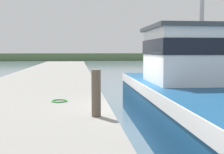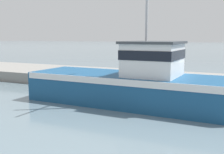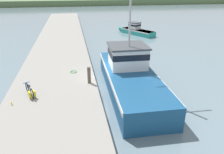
% 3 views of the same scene
% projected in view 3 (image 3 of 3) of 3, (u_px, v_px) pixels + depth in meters
% --- Properties ---
extents(ground_plane, '(320.00, 320.00, 0.00)m').
position_uv_depth(ground_plane, '(109.00, 84.00, 17.84)').
color(ground_plane, slate).
extents(dock_pier, '(6.14, 80.00, 0.79)m').
position_uv_depth(dock_pier, '(56.00, 84.00, 16.98)').
color(dock_pier, gray).
rests_on(dock_pier, ground_plane).
extents(far_shoreline, '(180.00, 5.00, 1.97)m').
position_uv_depth(far_shoreline, '(157.00, 2.00, 83.36)').
color(far_shoreline, '#567047').
rests_on(far_shoreline, ground_plane).
extents(fishing_boat_main, '(3.69, 12.62, 10.37)m').
position_uv_depth(fishing_boat_main, '(129.00, 75.00, 16.67)').
color(fishing_boat_main, navy).
rests_on(fishing_boat_main, ground_plane).
extents(boat_red_outer, '(4.69, 6.65, 1.87)m').
position_uv_depth(boat_red_outer, '(136.00, 30.00, 34.87)').
color(boat_red_outer, teal).
rests_on(boat_red_outer, ground_plane).
extents(bicycle_touring, '(0.86, 1.63, 0.77)m').
position_uv_depth(bicycle_touring, '(30.00, 91.00, 14.17)').
color(bicycle_touring, black).
rests_on(bicycle_touring, dock_pier).
extents(mooring_post, '(0.25, 0.25, 1.25)m').
position_uv_depth(mooring_post, '(89.00, 75.00, 15.98)').
color(mooring_post, brown).
rests_on(mooring_post, dock_pier).
extents(hose_coil, '(0.55, 0.55, 0.05)m').
position_uv_depth(hose_coil, '(74.00, 72.00, 18.17)').
color(hose_coil, green).
rests_on(hose_coil, dock_pier).
extents(water_bottle_by_bike, '(0.07, 0.07, 0.21)m').
position_uv_depth(water_bottle_by_bike, '(12.00, 103.00, 13.26)').
color(water_bottle_by_bike, yellow).
rests_on(water_bottle_by_bike, dock_pier).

